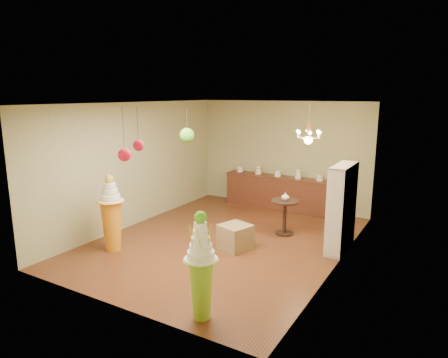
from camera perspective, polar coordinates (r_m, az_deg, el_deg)
The scene contains 17 objects.
floor at distance 8.97m, azimuth 0.01°, elevation -8.77°, with size 6.50×6.50×0.00m, color #572C17.
ceiling at distance 8.38m, azimuth 0.01°, elevation 10.77°, with size 6.50×6.50×0.00m, color silver.
wall_back at distance 11.43m, azimuth 8.31°, elevation 3.45°, with size 5.00×0.04×3.00m, color tan.
wall_front at distance 6.06m, azimuth -15.82°, elevation -4.65°, with size 5.00×0.04×3.00m, color tan.
wall_left at distance 10.03m, azimuth -12.42°, elevation 2.09°, with size 0.04×6.50×3.00m, color tan.
wall_right at distance 7.62m, azimuth 16.44°, elevation -1.26°, with size 0.04×6.50×3.00m, color tan.
pedestal_green at distance 5.85m, azimuth -3.28°, elevation -13.52°, with size 0.48×0.48×1.62m.
pedestal_orange at distance 8.56m, azimuth -15.75°, elevation -5.55°, with size 0.69×0.69×1.60m.
burlap_riser at distance 8.43m, azimuth 1.60°, elevation -8.27°, with size 0.58×0.58×0.52m, color olive.
sideboard at distance 11.37m, azimuth 7.62°, elevation -1.82°, with size 3.04×0.54×1.16m.
shelving_unit at distance 8.56m, azimuth 16.48°, elevation -3.95°, with size 0.33×1.20×1.80m.
round_table at distance 9.30m, azimuth 8.68°, elevation -4.74°, with size 0.67×0.67×0.81m.
vase at distance 9.20m, azimuth 8.75°, elevation -2.48°, with size 0.18×0.18×0.19m, color beige.
pom_red_left at distance 6.44m, azimuth -14.03°, elevation 3.39°, with size 0.21×0.21×0.84m.
pom_green_mid at distance 7.56m, azimuth -5.31°, elevation 6.25°, with size 0.27×0.27×0.71m.
pom_red_right at distance 6.22m, azimuth -12.12°, elevation 4.72°, with size 0.17×0.17×0.66m.
chandelier at distance 8.52m, azimuth 11.97°, elevation 5.82°, with size 0.60×0.60×0.85m.
Camera 1 is at (4.24, -7.22, 3.20)m, focal length 32.00 mm.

